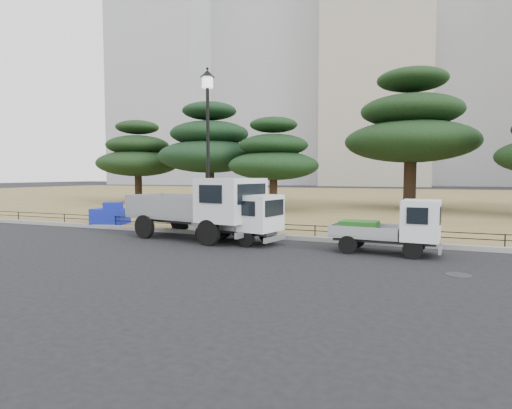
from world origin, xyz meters
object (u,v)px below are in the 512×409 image
at_px(truck_kei_rear, 393,227).
at_px(tarp_pile, 111,215).
at_px(truck_large, 201,205).
at_px(truck_kei_front, 242,219).
at_px(street_lamp, 208,123).

height_order(truck_kei_rear, tarp_pile, truck_kei_rear).
relative_size(truck_large, truck_kei_front, 1.60).
relative_size(truck_kei_rear, tarp_pile, 1.87).
bearing_deg(truck_kei_front, truck_kei_rear, 9.58).
xyz_separation_m(truck_kei_front, truck_kei_rear, (5.05, -0.14, -0.03)).
bearing_deg(truck_kei_front, truck_large, -175.45).
bearing_deg(street_lamp, truck_kei_front, -37.05).
relative_size(truck_large, tarp_pile, 3.18).
bearing_deg(truck_large, truck_kei_rear, 7.20).
distance_m(truck_large, street_lamp, 3.54).
height_order(truck_large, truck_kei_rear, truck_large).
height_order(truck_large, street_lamp, street_lamp).
bearing_deg(truck_kei_rear, truck_kei_front, -178.31).
xyz_separation_m(truck_large, tarp_pile, (-5.66, 1.71, -0.71)).
xyz_separation_m(truck_kei_front, tarp_pile, (-7.40, 1.91, -0.30)).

